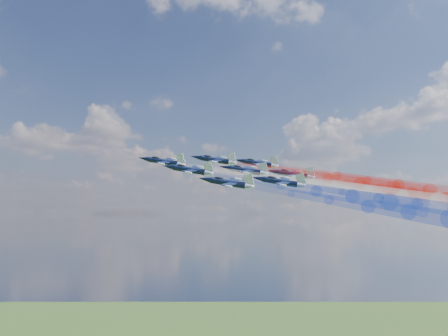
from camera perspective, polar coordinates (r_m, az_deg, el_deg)
jet_lead at (r=148.61m, az=-6.10°, el=0.64°), size 16.96×17.39×8.00m
trail_lead at (r=142.27m, az=5.62°, el=-1.25°), size 36.21×40.47×13.72m
jet_inner_left at (r=137.53m, az=-3.46°, el=-0.20°), size 16.96×17.39×8.00m
trail_inner_left at (r=132.91m, az=9.29°, el=-2.26°), size 36.21×40.47×13.72m
jet_inner_right at (r=154.59m, az=-0.88°, el=0.81°), size 16.96×17.39×8.00m
trail_inner_right at (r=150.87m, az=10.45°, el=-0.98°), size 36.21×40.47×13.72m
jet_outer_left at (r=126.52m, az=0.46°, el=-1.51°), size 16.96×17.39×8.00m
trail_outer_left at (r=124.40m, az=14.34°, el=-3.74°), size 36.21×40.47×13.72m
jet_center_third at (r=144.68m, az=2.20°, el=-0.25°), size 16.96×17.39×8.00m
trail_center_third at (r=142.89m, az=14.30°, el=-2.16°), size 36.21×40.47×13.72m
jet_outer_right at (r=162.06m, az=3.46°, el=0.48°), size 16.96×17.39×8.00m
trail_outer_right at (r=160.53m, az=14.25°, el=-1.22°), size 36.21×40.47×13.72m
jet_rear_left at (r=133.06m, az=5.76°, el=-1.41°), size 16.96×17.39×8.00m
trail_rear_left at (r=133.54m, az=18.85°, el=-3.45°), size 36.21×40.47×13.72m
jet_rear_right at (r=151.37m, az=6.94°, el=-0.64°), size 16.96×17.39×8.00m
trail_rear_right at (r=151.98m, az=18.44°, el=-2.44°), size 36.21×40.47×13.72m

